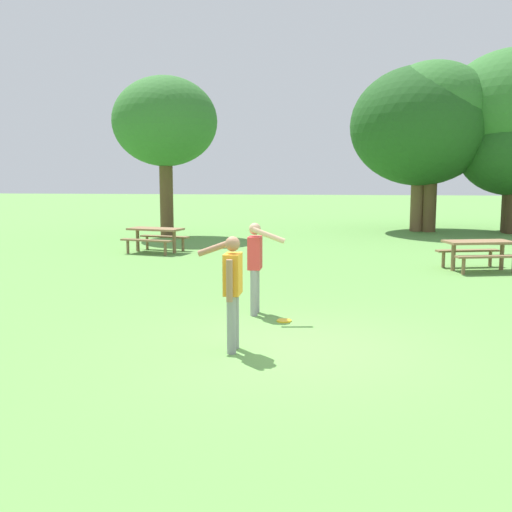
{
  "coord_description": "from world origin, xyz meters",
  "views": [
    {
      "loc": [
        0.37,
        -8.44,
        2.52
      ],
      "look_at": [
        -0.88,
        2.38,
        1.0
      ],
      "focal_mm": 42.15,
      "sensor_mm": 36.0,
      "label": 1
    }
  ],
  "objects_px": {
    "person_thrower": "(256,261)",
    "frisbee": "(284,321)",
    "picnic_table_far": "(156,235)",
    "picnic_table_near": "(478,249)",
    "tree_tall_left": "(165,123)",
    "person_catcher": "(232,284)",
    "tree_broad_center": "(420,126)",
    "tree_far_right": "(433,112)"
  },
  "relations": [
    {
      "from": "frisbee",
      "to": "tree_broad_center",
      "type": "bearing_deg",
      "value": 74.44
    },
    {
      "from": "frisbee",
      "to": "tree_tall_left",
      "type": "bearing_deg",
      "value": 112.91
    },
    {
      "from": "person_catcher",
      "to": "picnic_table_far",
      "type": "height_order",
      "value": "person_catcher"
    },
    {
      "from": "picnic_table_near",
      "to": "person_catcher",
      "type": "bearing_deg",
      "value": -124.02
    },
    {
      "from": "person_catcher",
      "to": "picnic_table_near",
      "type": "relative_size",
      "value": 0.83
    },
    {
      "from": "person_thrower",
      "to": "frisbee",
      "type": "bearing_deg",
      "value": -41.24
    },
    {
      "from": "picnic_table_near",
      "to": "tree_tall_left",
      "type": "xyz_separation_m",
      "value": [
        -10.14,
        7.15,
        3.86
      ]
    },
    {
      "from": "tree_tall_left",
      "to": "person_catcher",
      "type": "bearing_deg",
      "value": -71.72
    },
    {
      "from": "person_thrower",
      "to": "tree_tall_left",
      "type": "xyz_separation_m",
      "value": [
        -4.99,
        12.63,
        3.46
      ]
    },
    {
      "from": "picnic_table_far",
      "to": "tree_broad_center",
      "type": "relative_size",
      "value": 0.29
    },
    {
      "from": "person_catcher",
      "to": "frisbee",
      "type": "height_order",
      "value": "person_catcher"
    },
    {
      "from": "picnic_table_far",
      "to": "tree_far_right",
      "type": "relative_size",
      "value": 0.28
    },
    {
      "from": "picnic_table_far",
      "to": "frisbee",
      "type": "bearing_deg",
      "value": -61.14
    },
    {
      "from": "picnic_table_near",
      "to": "tree_far_right",
      "type": "xyz_separation_m",
      "value": [
        0.47,
        10.31,
        4.44
      ]
    },
    {
      "from": "person_thrower",
      "to": "person_catcher",
      "type": "bearing_deg",
      "value": -91.9
    },
    {
      "from": "person_catcher",
      "to": "tree_broad_center",
      "type": "bearing_deg",
      "value": 74.08
    },
    {
      "from": "tree_broad_center",
      "to": "tree_far_right",
      "type": "bearing_deg",
      "value": -27.99
    },
    {
      "from": "tree_broad_center",
      "to": "person_thrower",
      "type": "bearing_deg",
      "value": -107.78
    },
    {
      "from": "frisbee",
      "to": "tree_far_right",
      "type": "distance_m",
      "value": 17.77
    },
    {
      "from": "person_thrower",
      "to": "frisbee",
      "type": "distance_m",
      "value": 1.19
    },
    {
      "from": "person_catcher",
      "to": "tree_far_right",
      "type": "height_order",
      "value": "tree_far_right"
    },
    {
      "from": "tree_tall_left",
      "to": "tree_far_right",
      "type": "relative_size",
      "value": 0.87
    },
    {
      "from": "tree_broad_center",
      "to": "tree_far_right",
      "type": "xyz_separation_m",
      "value": [
        0.47,
        -0.25,
        0.56
      ]
    },
    {
      "from": "tree_far_right",
      "to": "person_thrower",
      "type": "bearing_deg",
      "value": -109.57
    },
    {
      "from": "tree_far_right",
      "to": "picnic_table_far",
      "type": "bearing_deg",
      "value": -141.32
    },
    {
      "from": "picnic_table_near",
      "to": "tree_far_right",
      "type": "height_order",
      "value": "tree_far_right"
    },
    {
      "from": "tree_tall_left",
      "to": "tree_far_right",
      "type": "distance_m",
      "value": 11.09
    },
    {
      "from": "picnic_table_far",
      "to": "tree_tall_left",
      "type": "distance_m",
      "value": 6.09
    },
    {
      "from": "tree_broad_center",
      "to": "tree_tall_left",
      "type": "bearing_deg",
      "value": -161.36
    },
    {
      "from": "picnic_table_near",
      "to": "tree_broad_center",
      "type": "bearing_deg",
      "value": 90.02
    },
    {
      "from": "picnic_table_far",
      "to": "tree_broad_center",
      "type": "height_order",
      "value": "tree_broad_center"
    },
    {
      "from": "person_catcher",
      "to": "tree_far_right",
      "type": "distance_m",
      "value": 19.36
    },
    {
      "from": "picnic_table_near",
      "to": "tree_broad_center",
      "type": "distance_m",
      "value": 11.26
    },
    {
      "from": "person_thrower",
      "to": "person_catcher",
      "type": "xyz_separation_m",
      "value": [
        -0.07,
        -2.26,
        0.0
      ]
    },
    {
      "from": "picnic_table_far",
      "to": "person_catcher",
      "type": "bearing_deg",
      "value": -68.44
    },
    {
      "from": "frisbee",
      "to": "picnic_table_near",
      "type": "xyz_separation_m",
      "value": [
        4.61,
        5.96,
        0.55
      ]
    },
    {
      "from": "person_thrower",
      "to": "picnic_table_far",
      "type": "height_order",
      "value": "person_thrower"
    },
    {
      "from": "person_thrower",
      "to": "tree_far_right",
      "type": "distance_m",
      "value": 17.25
    },
    {
      "from": "frisbee",
      "to": "tree_broad_center",
      "type": "relative_size",
      "value": 0.04
    },
    {
      "from": "tree_far_right",
      "to": "tree_tall_left",
      "type": "bearing_deg",
      "value": -163.37
    },
    {
      "from": "person_thrower",
      "to": "picnic_table_near",
      "type": "xyz_separation_m",
      "value": [
        5.15,
        5.48,
        -0.4
      ]
    },
    {
      "from": "person_thrower",
      "to": "person_catcher",
      "type": "height_order",
      "value": "same"
    }
  ]
}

